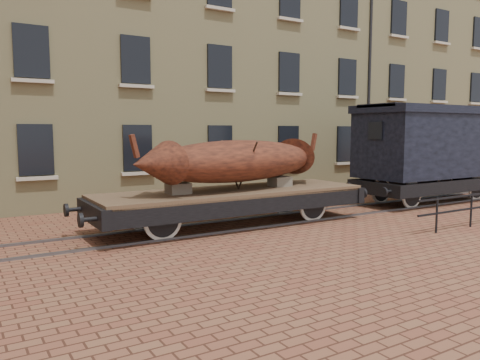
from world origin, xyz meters
TOP-DOWN VIEW (x-y plane):
  - ground at (0.00, 0.00)m, footprint 90.00×90.00m
  - warehouse_cream at (3.00, 9.99)m, footprint 40.00×10.19m
  - rail_track at (0.00, 0.00)m, footprint 30.00×1.52m
  - flatcar_wagon at (-1.34, -0.00)m, footprint 9.22×2.50m
  - iron_boat at (-1.13, -0.00)m, footprint 7.04×2.93m
  - goods_van at (7.82, -0.00)m, footprint 7.34×2.67m

SIDE VIEW (x-z plane):
  - ground at x=0.00m, z-range 0.00..0.00m
  - rail_track at x=0.00m, z-range 0.00..0.06m
  - flatcar_wagon at x=-1.34m, z-range 0.17..1.56m
  - iron_boat at x=-1.13m, z-range 1.11..2.78m
  - goods_van at x=7.82m, z-range 0.48..4.28m
  - warehouse_cream at x=3.00m, z-range 0.00..14.00m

